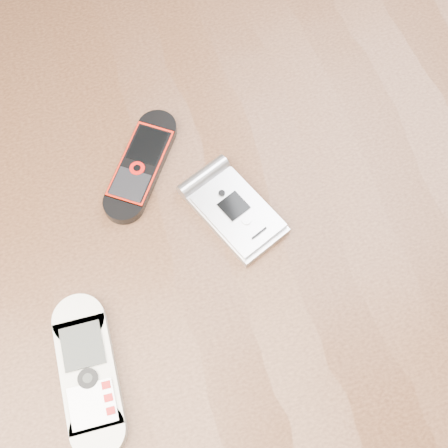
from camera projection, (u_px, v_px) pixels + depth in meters
ground at (222, 375)px, 1.28m from camera, size 4.00×4.00×0.00m
table at (220, 267)px, 0.70m from camera, size 1.20×0.80×0.75m
nokia_white at (89, 374)px, 0.54m from camera, size 0.05×0.15×0.02m
nokia_black_red at (141, 165)px, 0.62m from camera, size 0.11×0.13×0.01m
motorola_razr at (236, 211)px, 0.60m from camera, size 0.09×0.12×0.02m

